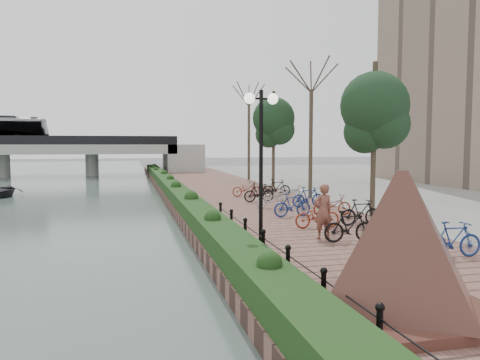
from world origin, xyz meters
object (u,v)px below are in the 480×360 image
object	(u,v)px
motorcycle	(377,255)
pedestrian	(323,211)
granite_monument	(401,241)
lamppost	(261,134)
boat	(0,191)

from	to	relation	value
motorcycle	pedestrian	world-z (taller)	pedestrian
pedestrian	granite_monument	bearing A→B (deg)	71.24
granite_monument	lamppost	world-z (taller)	lamppost
boat	granite_monument	bearing A→B (deg)	-73.18
boat	motorcycle	bearing A→B (deg)	-69.90
granite_monument	motorcycle	bearing A→B (deg)	70.13
boat	pedestrian	bearing A→B (deg)	-63.86
pedestrian	boat	bearing A→B (deg)	-61.76
motorcycle	boat	xyz separation A→B (m)	(-14.00, 24.83, -0.60)
pedestrian	boat	distance (m)	25.13
granite_monument	pedestrian	bearing A→B (deg)	78.44
lamppost	pedestrian	distance (m)	3.48
motorcycle	pedestrian	size ratio (longest dim) A/B	0.92
lamppost	boat	distance (m)	24.77
lamppost	motorcycle	distance (m)	4.90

